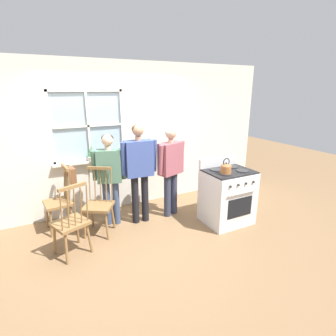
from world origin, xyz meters
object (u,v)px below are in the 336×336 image
(chair_by_window, at_px, (59,202))
(kettle, at_px, (226,168))
(handbag, at_px, (72,175))
(person_adult_right, at_px, (171,164))
(potted_plant, at_px, (92,156))
(person_elderly_left, at_px, (109,172))
(stove, at_px, (227,196))
(chair_near_wall, at_px, (99,205))
(chair_center_cluster, at_px, (71,223))
(person_teen_center, at_px, (139,165))

(chair_by_window, bearing_deg, kettle, 58.23)
(chair_by_window, bearing_deg, handbag, 90.00)
(person_adult_right, relative_size, potted_plant, 5.41)
(chair_by_window, bearing_deg, person_adult_right, 73.09)
(person_elderly_left, bearing_deg, stove, -6.04)
(person_adult_right, relative_size, handbag, 5.18)
(chair_near_wall, xyz_separation_m, person_elderly_left, (0.25, 0.20, 0.45))
(handbag, bearing_deg, kettle, -28.56)
(kettle, bearing_deg, chair_by_window, 154.30)
(kettle, bearing_deg, chair_center_cluster, 171.60)
(chair_by_window, distance_m, handbag, 0.48)
(kettle, distance_m, potted_plant, 2.31)
(potted_plant, bearing_deg, handbag, -140.44)
(kettle, bearing_deg, handbag, 151.44)
(handbag, bearing_deg, stove, -24.10)
(stove, relative_size, potted_plant, 3.69)
(chair_by_window, distance_m, person_teen_center, 1.40)
(person_adult_right, bearing_deg, stove, -61.55)
(person_teen_center, bearing_deg, potted_plant, 134.13)
(chair_near_wall, xyz_separation_m, handbag, (-0.30, 0.43, 0.42))
(chair_near_wall, bearing_deg, potted_plant, 114.93)
(person_adult_right, relative_size, stove, 1.47)
(kettle, bearing_deg, chair_near_wall, 158.08)
(chair_by_window, xyz_separation_m, person_adult_right, (1.83, -0.35, 0.49))
(chair_near_wall, bearing_deg, stove, 15.14)
(potted_plant, bearing_deg, person_adult_right, -30.33)
(person_adult_right, xyz_separation_m, kettle, (0.56, -0.80, 0.07))
(person_adult_right, xyz_separation_m, stove, (0.73, -0.67, -0.49))
(chair_by_window, distance_m, person_adult_right, 1.93)
(person_adult_right, distance_m, stove, 1.10)
(person_elderly_left, distance_m, stove, 2.00)
(chair_center_cluster, bearing_deg, person_adult_right, 173.24)
(potted_plant, bearing_deg, chair_center_cluster, -115.68)
(chair_by_window, height_order, stove, stove)
(chair_center_cluster, height_order, kettle, kettle)
(kettle, distance_m, handbag, 2.46)
(kettle, relative_size, handbag, 0.80)
(chair_center_cluster, xyz_separation_m, person_adult_right, (1.76, 0.46, 0.49))
(chair_by_window, relative_size, kettle, 4.28)
(chair_center_cluster, height_order, person_teen_center, person_teen_center)
(person_teen_center, distance_m, handbag, 1.09)
(person_adult_right, height_order, handbag, person_adult_right)
(stove, height_order, kettle, kettle)
(chair_by_window, relative_size, handbag, 3.45)
(person_teen_center, xyz_separation_m, stove, (1.32, -0.67, -0.54))
(chair_by_window, xyz_separation_m, handbag, (0.23, 0.02, 0.42))
(stove, bearing_deg, chair_near_wall, 163.14)
(person_adult_right, bearing_deg, chair_near_wall, 163.16)
(handbag, bearing_deg, potted_plant, 39.56)
(chair_center_cluster, height_order, handbag, same)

